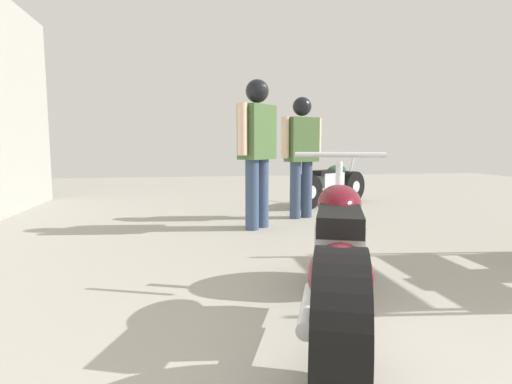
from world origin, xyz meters
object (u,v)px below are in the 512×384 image
Objects in this scene: mechanic_with_helmet at (302,146)px; motorcycle_maroon_cruiser at (338,259)px; mechanic_in_blue at (257,140)px; motorcycle_black_naked at (329,185)px.

motorcycle_maroon_cruiser is at bearing -102.58° from mechanic_with_helmet.
mechanic_in_blue is (0.04, 2.76, 0.65)m from motorcycle_maroon_cruiser.
mechanic_in_blue is 1.07× the size of mechanic_with_helmet.
mechanic_in_blue reaches higher than motorcycle_black_naked.
motorcycle_black_naked is at bearing 70.99° from motorcycle_maroon_cruiser.
motorcycle_black_naked is at bearing 54.23° from mechanic_with_helmet.
mechanic_with_helmet is (0.71, 0.60, -0.07)m from mechanic_in_blue.
motorcycle_black_naked is 0.97× the size of mechanic_with_helmet.
motorcycle_maroon_cruiser is at bearing -90.85° from mechanic_in_blue.
mechanic_with_helmet is at bearing 40.25° from mechanic_in_blue.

